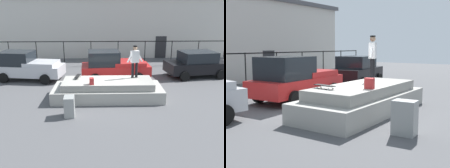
# 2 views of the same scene
# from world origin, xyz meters

# --- Properties ---
(ground_plane) EXTENTS (60.00, 60.00, 0.00)m
(ground_plane) POSITION_xyz_m (0.00, 0.00, 0.00)
(ground_plane) COLOR #4C4C4F
(concrete_ledge) EXTENTS (5.67, 2.23, 0.98)m
(concrete_ledge) POSITION_xyz_m (0.15, -0.47, 0.45)
(concrete_ledge) COLOR #9E9B93
(concrete_ledge) RESTS_ON ground_plane
(skateboarder) EXTENTS (0.89, 0.35, 1.72)m
(skateboarder) POSITION_xyz_m (1.59, -0.02, 1.98)
(skateboarder) COLOR black
(skateboarder) RESTS_ON concrete_ledge
(skateboard) EXTENTS (0.30, 0.80, 0.12)m
(skateboard) POSITION_xyz_m (-1.46, 0.02, 1.08)
(skateboard) COLOR black
(skateboard) RESTS_ON concrete_ledge
(backpack) EXTENTS (0.24, 0.31, 0.34)m
(backpack) POSITION_xyz_m (-0.65, -1.12, 1.15)
(backpack) COLOR red
(backpack) RESTS_ON concrete_ledge
(car_red_pickup_mid) EXTENTS (4.53, 2.26, 1.88)m
(car_red_pickup_mid) POSITION_xyz_m (0.55, 3.10, 0.92)
(car_red_pickup_mid) COLOR #B21E1E
(car_red_pickup_mid) RESTS_ON ground_plane
(car_black_sedan_far) EXTENTS (4.36, 2.59, 1.73)m
(car_black_sedan_far) POSITION_xyz_m (6.30, 3.55, 0.88)
(car_black_sedan_far) COLOR black
(car_black_sedan_far) RESTS_ON ground_plane
(utility_box) EXTENTS (0.47, 0.62, 0.92)m
(utility_box) POSITION_xyz_m (-1.57, -2.67, 0.46)
(utility_box) COLOR gray
(utility_box) RESTS_ON ground_plane
(fence_row) EXTENTS (24.06, 0.06, 1.97)m
(fence_row) POSITION_xyz_m (-0.00, 7.05, 1.37)
(fence_row) COLOR black
(fence_row) RESTS_ON ground_plane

